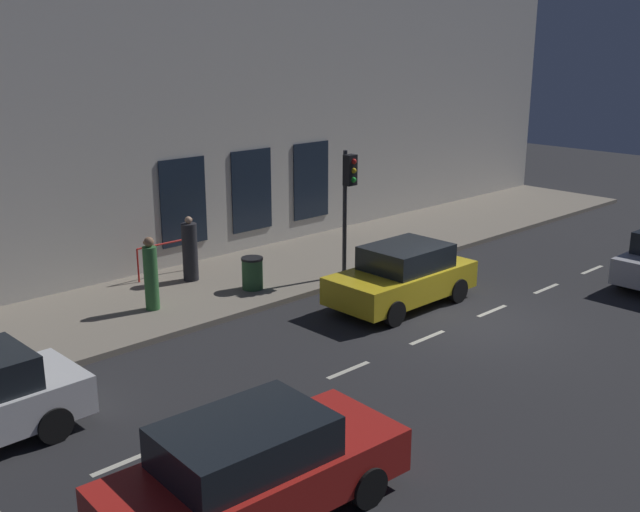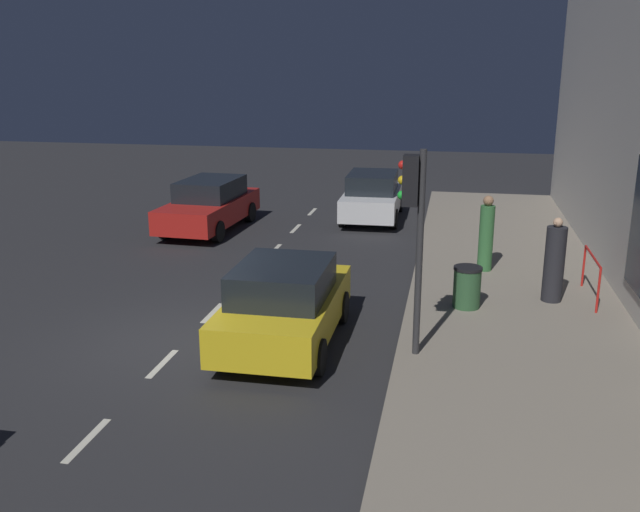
# 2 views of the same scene
# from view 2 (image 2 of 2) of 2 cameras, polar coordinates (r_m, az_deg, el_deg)

# --- Properties ---
(ground_plane) EXTENTS (60.00, 60.00, 0.00)m
(ground_plane) POSITION_cam_2_polar(r_m,az_deg,el_deg) (13.48, -11.09, -6.93)
(ground_plane) COLOR #28282B
(sidewalk) EXTENTS (4.50, 32.00, 0.15)m
(sidewalk) POSITION_cam_2_polar(r_m,az_deg,el_deg) (12.62, 16.57, -8.56)
(sidewalk) COLOR gray
(sidewalk) RESTS_ON ground
(lane_centre_line) EXTENTS (0.12, 27.20, 0.01)m
(lane_centre_line) POSITION_cam_2_polar(r_m,az_deg,el_deg) (12.64, -12.79, -8.59)
(lane_centre_line) COLOR beige
(lane_centre_line) RESTS_ON ground
(traffic_light) EXTENTS (0.46, 0.32, 3.59)m
(traffic_light) POSITION_cam_2_polar(r_m,az_deg,el_deg) (11.72, 7.67, 3.76)
(traffic_light) COLOR #2D2D30
(traffic_light) RESTS_ON sidewalk
(parked_car_0) EXTENTS (2.07, 4.60, 1.58)m
(parked_car_0) POSITION_cam_2_polar(r_m,az_deg,el_deg) (22.04, -9.05, 4.18)
(parked_car_0) COLOR red
(parked_car_0) RESTS_ON ground
(parked_car_2) EXTENTS (1.95, 4.06, 1.58)m
(parked_car_2) POSITION_cam_2_polar(r_m,az_deg,el_deg) (12.91, -2.92, -3.93)
(parked_car_2) COLOR gold
(parked_car_2) RESTS_ON ground
(parked_car_3) EXTENTS (1.91, 4.32, 1.58)m
(parked_car_3) POSITION_cam_2_polar(r_m,az_deg,el_deg) (23.27, 4.33, 4.93)
(parked_car_3) COLOR silver
(parked_car_3) RESTS_ON ground
(pedestrian_0) EXTENTS (0.60, 0.60, 1.82)m
(pedestrian_0) POSITION_cam_2_polar(r_m,az_deg,el_deg) (15.56, 18.64, -0.56)
(pedestrian_0) COLOR #232328
(pedestrian_0) RESTS_ON sidewalk
(pedestrian_1) EXTENTS (0.37, 0.37, 1.86)m
(pedestrian_1) POSITION_cam_2_polar(r_m,az_deg,el_deg) (17.40, 13.46, 1.64)
(pedestrian_1) COLOR #336B38
(pedestrian_1) RESTS_ON sidewalk
(trash_bin) EXTENTS (0.59, 0.59, 0.88)m
(trash_bin) POSITION_cam_2_polar(r_m,az_deg,el_deg) (14.79, 11.95, -2.49)
(trash_bin) COLOR #2D5633
(trash_bin) RESTS_ON sidewalk
(red_railing) EXTENTS (0.05, 1.84, 0.97)m
(red_railing) POSITION_cam_2_polar(r_m,az_deg,el_deg) (15.99, 21.38, -0.88)
(red_railing) COLOR red
(red_railing) RESTS_ON sidewalk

